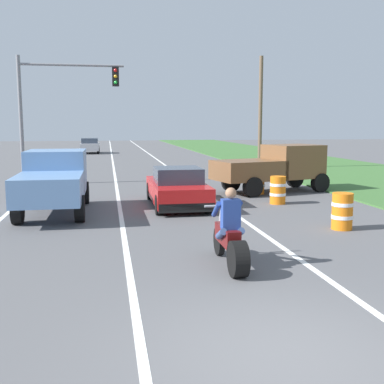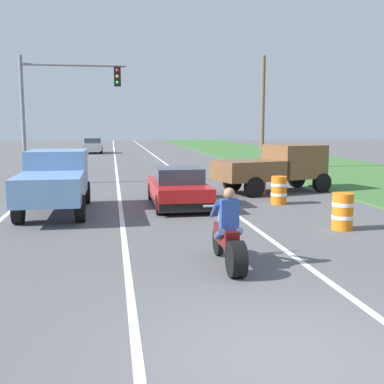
% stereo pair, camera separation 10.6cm
% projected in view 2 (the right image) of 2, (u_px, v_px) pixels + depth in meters
% --- Properties ---
extents(ground_plane, '(160.00, 160.00, 0.00)m').
position_uv_depth(ground_plane, '(285.00, 357.00, 5.87)').
color(ground_plane, '#565659').
extents(lane_stripe_left_solid, '(0.14, 120.00, 0.01)m').
position_uv_depth(lane_stripe_left_solid, '(47.00, 180.00, 24.50)').
color(lane_stripe_left_solid, white).
rests_on(lane_stripe_left_solid, ground).
extents(lane_stripe_right_solid, '(0.14, 120.00, 0.01)m').
position_uv_depth(lane_stripe_right_solid, '(185.00, 177.00, 25.68)').
color(lane_stripe_right_solid, white).
rests_on(lane_stripe_right_solid, ground).
extents(lane_stripe_centre_dashed, '(0.14, 120.00, 0.01)m').
position_uv_depth(lane_stripe_centre_dashed, '(117.00, 179.00, 25.09)').
color(lane_stripe_centre_dashed, white).
rests_on(lane_stripe_centre_dashed, ground).
extents(grass_verge_right, '(10.00, 120.00, 0.06)m').
position_uv_depth(grass_verge_right, '(358.00, 174.00, 27.35)').
color(grass_verge_right, '#3D6B33').
rests_on(grass_verge_right, ground).
extents(motorcycle_with_rider, '(0.70, 2.21, 1.62)m').
position_uv_depth(motorcycle_with_rider, '(229.00, 239.00, 9.42)').
color(motorcycle_with_rider, black).
rests_on(motorcycle_with_rider, ground).
extents(sports_car_red, '(1.84, 4.30, 1.37)m').
position_uv_depth(sports_car_red, '(178.00, 188.00, 16.59)').
color(sports_car_red, red).
rests_on(sports_car_red, ground).
extents(pickup_truck_left_lane_light_blue, '(2.02, 4.80, 1.98)m').
position_uv_depth(pickup_truck_left_lane_light_blue, '(55.00, 179.00, 15.25)').
color(pickup_truck_left_lane_light_blue, '#6B93C6').
rests_on(pickup_truck_left_lane_light_blue, ground).
extents(pickup_truck_right_shoulder_brown, '(5.14, 3.14, 1.98)m').
position_uv_depth(pickup_truck_right_shoulder_brown, '(276.00, 166.00, 20.03)').
color(pickup_truck_right_shoulder_brown, brown).
rests_on(pickup_truck_right_shoulder_brown, ground).
extents(traffic_light_mast_near, '(4.91, 0.34, 6.00)m').
position_uv_depth(traffic_light_mast_near, '(56.00, 99.00, 22.35)').
color(traffic_light_mast_near, gray).
rests_on(traffic_light_mast_near, ground).
extents(utility_pole_roadside, '(0.24, 0.24, 7.08)m').
position_uv_depth(utility_pole_roadside, '(263.00, 113.00, 30.01)').
color(utility_pole_roadside, brown).
rests_on(utility_pole_roadside, ground).
extents(construction_barrel_nearest, '(0.58, 0.58, 1.00)m').
position_uv_depth(construction_barrel_nearest, '(343.00, 211.00, 12.89)').
color(construction_barrel_nearest, orange).
rests_on(construction_barrel_nearest, ground).
extents(construction_barrel_mid, '(0.58, 0.58, 1.00)m').
position_uv_depth(construction_barrel_mid, '(279.00, 190.00, 17.06)').
color(construction_barrel_mid, orange).
rests_on(construction_barrel_mid, ground).
extents(construction_barrel_far, '(0.58, 0.58, 1.00)m').
position_uv_depth(construction_barrel_far, '(259.00, 182.00, 19.56)').
color(construction_barrel_far, orange).
rests_on(construction_barrel_far, ground).
extents(distant_car_far_ahead, '(1.80, 4.00, 1.50)m').
position_uv_depth(distant_car_far_ahead, '(93.00, 145.00, 47.11)').
color(distant_car_far_ahead, '#B2B2B7').
rests_on(distant_car_far_ahead, ground).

